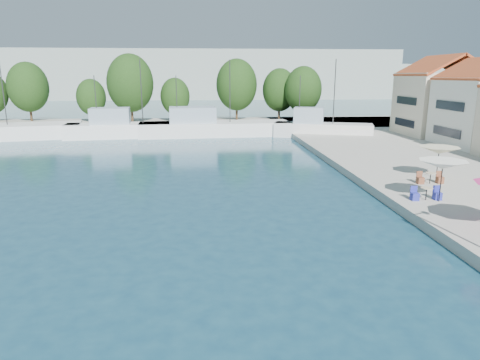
{
  "coord_description": "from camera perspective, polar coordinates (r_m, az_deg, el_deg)",
  "views": [
    {
      "loc": [
        -5.11,
        -0.4,
        7.82
      ],
      "look_at": [
        -2.93,
        26.0,
        1.32
      ],
      "focal_mm": 32.0,
      "sensor_mm": 36.0,
      "label": 1
    }
  ],
  "objects": [
    {
      "name": "cafe_table_03",
      "position": [
        32.03,
        24.01,
        0.07
      ],
      "size": [
        1.82,
        0.7,
        0.76
      ],
      "color": "black",
      "rests_on": "quay_right"
    },
    {
      "name": "building_06",
      "position": [
        59.12,
        25.2,
        10.25
      ],
      "size": [
        9.0,
        8.8,
        10.2
      ],
      "color": "beige",
      "rests_on": "quay_right"
    },
    {
      "name": "umbrella_white",
      "position": [
        27.31,
        25.44,
        1.87
      ],
      "size": [
        2.77,
        2.77,
        2.46
      ],
      "color": "black",
      "rests_on": "quay_right"
    },
    {
      "name": "trawler_03",
      "position": [
        57.26,
        -3.83,
        6.98
      ],
      "size": [
        20.15,
        6.52,
        10.2
      ],
      "rotation": [
        0.0,
        0.0,
        0.07
      ],
      "color": "white",
      "rests_on": "ground"
    },
    {
      "name": "quay_far",
      "position": [
        67.88,
        -7.2,
        7.32
      ],
      "size": [
        90.0,
        16.0,
        0.6
      ],
      "primitive_type": "cube",
      "color": "#ACA89B",
      "rests_on": "ground"
    },
    {
      "name": "umbrella_cream",
      "position": [
        33.59,
        25.03,
        3.61
      ],
      "size": [
        2.82,
        2.82,
        2.29
      ],
      "color": "black",
      "rests_on": "quay_right"
    },
    {
      "name": "cafe_table_02",
      "position": [
        27.7,
        23.56,
        -1.89
      ],
      "size": [
        1.82,
        0.7,
        0.76
      ],
      "color": "black",
      "rests_on": "quay_right"
    },
    {
      "name": "tree_07",
      "position": [
        72.93,
        5.29,
        11.86
      ],
      "size": [
        5.66,
        5.66,
        8.39
      ],
      "color": "#3F2B19",
      "rests_on": "quay_far"
    },
    {
      "name": "trawler_04",
      "position": [
        56.62,
        10.65,
        6.71
      ],
      "size": [
        12.8,
        6.78,
        10.2
      ],
      "rotation": [
        0.0,
        0.0,
        -0.3
      ],
      "color": "silver",
      "rests_on": "ground"
    },
    {
      "name": "hill_east",
      "position": [
        185.96,
        9.55,
        13.04
      ],
      "size": [
        140.0,
        40.0,
        12.0
      ],
      "primitive_type": "cube",
      "color": "#919E94",
      "rests_on": "ground"
    },
    {
      "name": "tree_08",
      "position": [
        70.31,
        8.41,
        11.84
      ],
      "size": [
        5.86,
        5.86,
        8.68
      ],
      "color": "#3F2B19",
      "rests_on": "quay_far"
    },
    {
      "name": "tree_02",
      "position": [
        77.56,
        -26.43,
        11.03
      ],
      "size": [
        6.31,
        6.31,
        9.34
      ],
      "color": "#3F2B19",
      "rests_on": "quay_far"
    },
    {
      "name": "tree_06",
      "position": [
        71.48,
        -0.45,
        12.57
      ],
      "size": [
        6.68,
        6.68,
        9.88
      ],
      "color": "#3F2B19",
      "rests_on": "quay_far"
    },
    {
      "name": "tree_03",
      "position": [
        72.55,
        -19.24,
        10.39
      ],
      "size": [
        4.53,
        4.53,
        6.71
      ],
      "color": "#3F2B19",
      "rests_on": "quay_far"
    },
    {
      "name": "trawler_02",
      "position": [
        57.55,
        -14.81,
        6.6
      ],
      "size": [
        16.51,
        5.85,
        10.2
      ],
      "rotation": [
        0.0,
        0.0,
        0.1
      ],
      "color": "white",
      "rests_on": "ground"
    },
    {
      "name": "tree_05",
      "position": [
        70.12,
        -8.65,
        10.97
      ],
      "size": [
        4.64,
        4.64,
        6.87
      ],
      "color": "#3F2B19",
      "rests_on": "quay_far"
    },
    {
      "name": "hill_west",
      "position": [
        162.32,
        -13.95,
        13.46
      ],
      "size": [
        180.0,
        40.0,
        16.0
      ],
      "primitive_type": "cube",
      "color": "#919E94",
      "rests_on": "ground"
    },
    {
      "name": "tree_04",
      "position": [
        69.49,
        -14.42,
        12.41
      ],
      "size": [
        7.08,
        7.08,
        10.49
      ],
      "color": "#3F2B19",
      "rests_on": "quay_far"
    }
  ]
}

